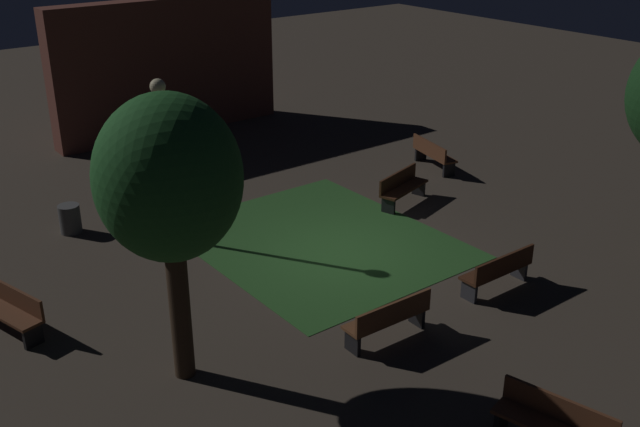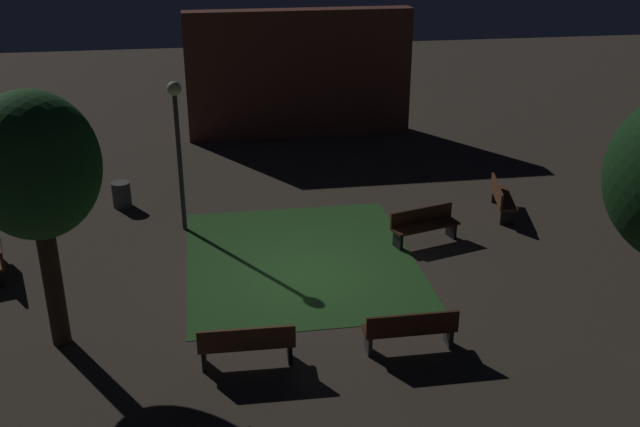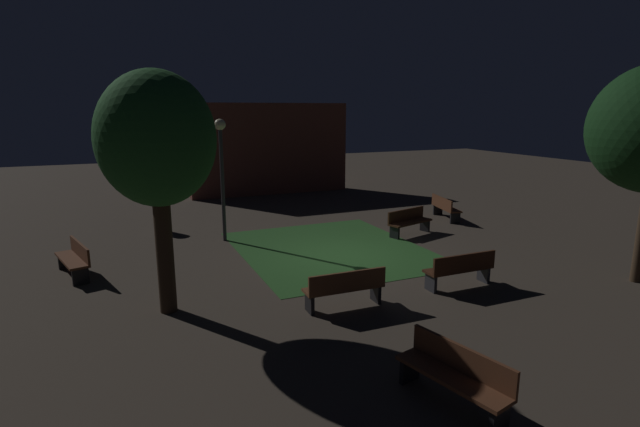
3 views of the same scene
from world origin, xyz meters
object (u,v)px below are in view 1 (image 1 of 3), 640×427
Objects in this scene: tree_left_canopy at (169,181)px; trash_bin at (70,219)px; bench_by_lamp at (554,423)px; lamp_post_plaza_east at (162,131)px; bench_front_left at (389,318)px; bench_path_side at (499,270)px; bench_back_row at (433,154)px; bench_corner at (10,308)px; bench_lawn_edge at (402,187)px.

trash_bin is (0.58, 7.02, -3.27)m from tree_left_canopy.
bench_by_lamp is 6.96m from tree_left_canopy.
lamp_post_plaza_east is (2.35, 5.13, -0.88)m from tree_left_canopy.
bench_by_lamp is at bearing -91.01° from bench_front_left.
bench_path_side is 0.97× the size of bench_back_row.
lamp_post_plaza_east is at bearing 123.71° from bench_path_side.
bench_path_side is at bearing -125.04° from bench_back_row.
bench_path_side is (3.13, -0.00, 0.00)m from bench_front_left.
bench_front_left is 0.97× the size of bench_corner.
lamp_post_plaza_east is 5.50× the size of trash_bin.
bench_lawn_edge is 1.00× the size of bench_by_lamp.
bench_front_left is 0.97× the size of bench_by_lamp.
tree_left_canopy is at bearing -158.12° from bench_lawn_edge.
tree_left_canopy reaches higher than lamp_post_plaza_east.
tree_left_canopy is 6.99× the size of trash_bin.
lamp_post_plaza_east is (-1.21, 6.51, 2.27)m from bench_front_left.
bench_back_row is at bearing 52.79° from bench_by_lamp.
bench_front_left is 7.24m from bench_corner.
bench_back_row is (4.35, 6.20, 0.00)m from bench_path_side.
bench_back_row is 0.47× the size of lamp_post_plaza_east.
bench_path_side is at bearing -53.96° from trash_bin.
bench_corner is at bearing 120.74° from tree_left_canopy.
bench_lawn_edge is at bearing -151.42° from bench_back_row.
lamp_post_plaza_east is at bearing -46.89° from trash_bin.
lamp_post_plaza_east reaches higher than bench_front_left.
bench_corner is (-5.53, 4.68, 0.00)m from bench_front_left.
bench_front_left and bench_lawn_edge have the same top height.
bench_lawn_edge is at bearing 60.05° from bench_by_lamp.
bench_path_side reaches higher than trash_bin.
bench_by_lamp is 1.00× the size of bench_corner.
bench_lawn_edge is 1.00× the size of bench_corner.
bench_path_side is 10.39m from trash_bin.
bench_lawn_edge is 2.58× the size of trash_bin.
bench_lawn_edge and bench_by_lamp have the same top height.
bench_front_left is at bearing -79.48° from lamp_post_plaza_east.
bench_path_side is 7.57m from bench_back_row.
trash_bin is (-2.92, 12.14, -0.12)m from bench_by_lamp.
trash_bin is at bearing 109.54° from bench_front_left.
tree_left_canopy reaches higher than bench_back_row.
tree_left_canopy reaches higher than bench_corner.
lamp_post_plaza_east reaches higher than trash_bin.
bench_by_lamp is at bearing -83.64° from lamp_post_plaza_east.
bench_lawn_edge is at bearing 70.38° from bench_path_side.
bench_corner is (-13.00, -1.51, 0.00)m from bench_back_row.
bench_front_left is at bearing -40.28° from bench_corner.
bench_corner is 0.37× the size of tree_left_canopy.
trash_bin is at bearing 168.10° from bench_back_row.
bench_path_side is at bearing -109.62° from bench_lawn_edge.
bench_front_left and bench_corner have the same top height.
bench_front_left is 3.13m from bench_path_side.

